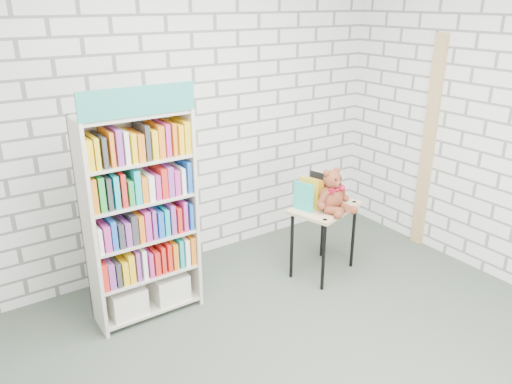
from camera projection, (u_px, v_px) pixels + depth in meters
ground at (312, 379)px, 3.36m from camera, size 4.50×4.50×0.00m
room_shell at (326, 118)px, 2.71m from camera, size 4.52×4.02×2.81m
bookshelf at (141, 217)px, 3.78m from camera, size 0.82×0.32×1.85m
display_table at (324, 216)px, 4.47m from camera, size 0.72×0.59×0.66m
table_books at (316, 190)px, 4.45m from camera, size 0.47×0.31×0.26m
teddy_bear at (333, 194)px, 4.30m from camera, size 0.35×0.32×0.38m
door_trim at (428, 145)px, 4.87m from camera, size 0.05×0.12×2.10m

